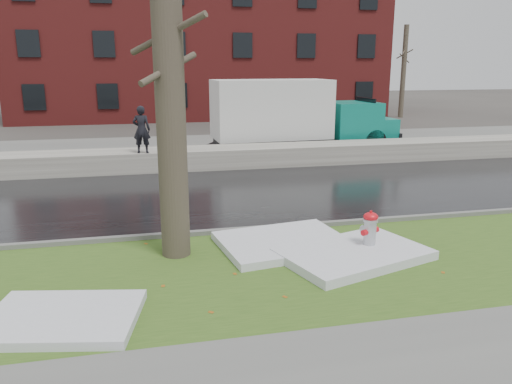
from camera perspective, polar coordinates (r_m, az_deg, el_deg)
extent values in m
plane|color=#47423D|center=(10.66, 1.35, -6.34)|extent=(120.00, 120.00, 0.00)
cube|color=#30501A|center=(9.53, 3.18, -8.81)|extent=(60.00, 4.50, 0.04)
cube|color=black|center=(14.86, -2.83, -0.28)|extent=(60.00, 7.00, 0.03)
cube|color=slate|center=(23.11, -6.46, 4.93)|extent=(60.00, 9.00, 0.03)
cube|color=slate|center=(11.55, 0.16, -4.30)|extent=(60.00, 0.15, 0.14)
cube|color=#B2AFA3|center=(18.84, -5.04, 3.93)|extent=(60.00, 1.60, 0.75)
cube|color=maroon|center=(39.94, -6.51, 16.04)|extent=(26.00, 12.00, 10.00)
cylinder|color=brown|center=(35.86, -18.83, 12.80)|extent=(0.36, 0.36, 6.50)
cylinder|color=brown|center=(35.86, -18.95, 14.31)|extent=(0.84, 1.62, 0.73)
cylinder|color=brown|center=(35.88, -19.07, 15.74)|extent=(1.08, 1.26, 0.66)
cylinder|color=brown|center=(35.85, -18.87, 13.35)|extent=(1.40, 0.61, 0.63)
cylinder|color=brown|center=(38.39, 16.50, 13.02)|extent=(0.36, 0.36, 6.50)
cylinder|color=brown|center=(38.39, 16.60, 14.44)|extent=(0.84, 1.62, 0.73)
cylinder|color=brown|center=(38.41, 16.70, 15.77)|extent=(1.08, 1.26, 0.66)
cylinder|color=brown|center=(38.38, 16.54, 13.54)|extent=(1.40, 0.61, 0.63)
cylinder|color=#B0B2B9|center=(10.40, 12.87, -4.78)|extent=(0.33, 0.33, 0.76)
ellipsoid|color=red|center=(10.28, 12.99, -2.77)|extent=(0.39, 0.39, 0.18)
cylinder|color=red|center=(10.25, 13.02, -2.24)|extent=(0.07, 0.07, 0.05)
cylinder|color=red|center=(10.26, 12.30, -4.56)|extent=(0.15, 0.15, 0.12)
cylinder|color=red|center=(10.49, 13.47, -4.21)|extent=(0.15, 0.15, 0.12)
cylinder|color=#B0B2B9|center=(10.47, 12.24, -4.17)|extent=(0.18, 0.16, 0.15)
cylinder|color=brown|center=(9.63, -9.91, 13.13)|extent=(0.75, 0.75, 7.11)
cylinder|color=brown|center=(9.64, -10.10, 17.35)|extent=(1.39, 1.26, 0.74)
cylinder|color=brown|center=(9.63, -9.93, 13.73)|extent=(1.16, 1.10, 0.64)
cube|color=black|center=(22.14, 4.68, 6.07)|extent=(7.34, 1.24, 0.20)
cube|color=silver|center=(21.62, 1.75, 9.45)|extent=(5.03, 2.50, 2.47)
cube|color=#0E7E6E|center=(23.05, 10.88, 8.14)|extent=(2.20, 2.28, 1.55)
cube|color=#0E7E6E|center=(23.70, 13.74, 7.26)|extent=(1.19, 2.06, 0.82)
cube|color=black|center=(23.29, 12.38, 9.48)|extent=(0.16, 1.83, 0.82)
cube|color=black|center=(21.15, -6.15, 4.83)|extent=(1.61, 1.17, 0.61)
cylinder|color=black|center=(22.63, 13.40, 5.68)|extent=(1.02, 0.32, 1.00)
cylinder|color=black|center=(24.31, 11.26, 6.37)|extent=(1.02, 0.32, 1.00)
cylinder|color=black|center=(20.96, 3.20, 5.38)|extent=(1.02, 0.32, 1.00)
cylinder|color=black|center=(22.77, 1.68, 6.11)|extent=(1.02, 0.32, 1.00)
cylinder|color=black|center=(20.55, -0.68, 5.22)|extent=(1.02, 0.32, 1.00)
cylinder|color=black|center=(22.39, -1.92, 5.97)|extent=(1.02, 0.32, 1.00)
imported|color=black|center=(17.91, -12.95, 6.97)|extent=(0.67, 0.50, 1.65)
cube|color=silver|center=(10.60, 3.15, -5.78)|extent=(2.86, 2.36, 0.16)
cube|color=silver|center=(8.17, -21.24, -13.27)|extent=(2.47, 2.00, 0.14)
cube|color=silver|center=(10.12, 11.10, -6.98)|extent=(3.21, 2.57, 0.18)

